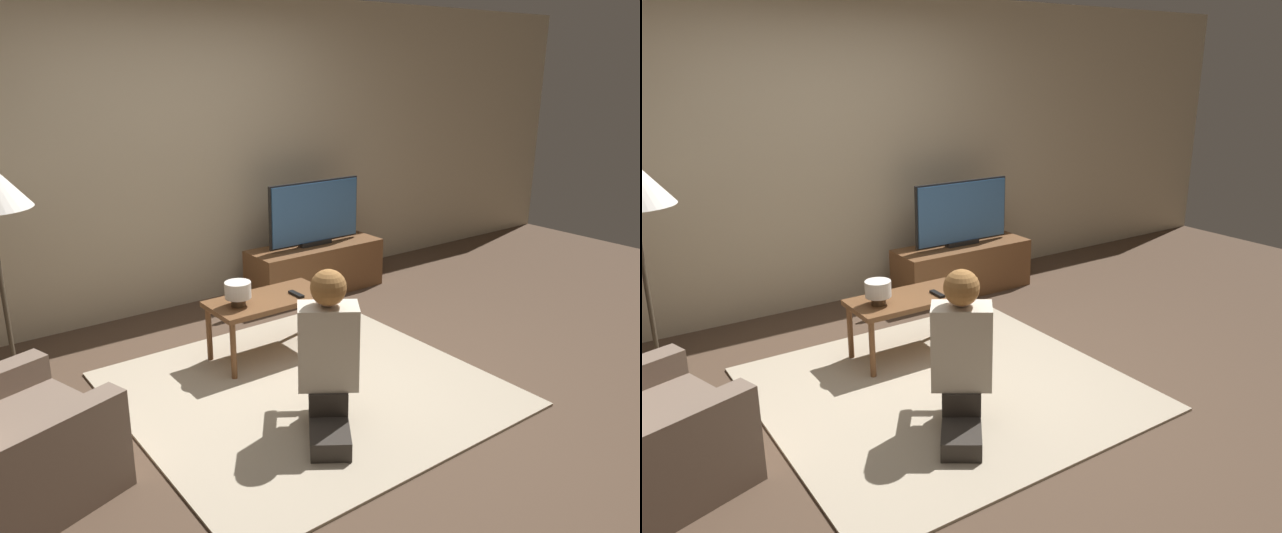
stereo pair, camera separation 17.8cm
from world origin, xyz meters
TOP-DOWN VIEW (x-y plane):
  - ground_plane at (0.00, 0.00)m, footprint 10.00×10.00m
  - wall_back at (0.00, 1.93)m, footprint 10.00×0.06m
  - rug at (0.00, 0.00)m, footprint 2.22×2.15m
  - tv_stand at (1.16, 1.48)m, footprint 1.28×0.45m
  - tv at (1.16, 1.49)m, footprint 0.96×0.08m
  - coffee_table at (0.08, 0.57)m, footprint 0.86×0.43m
  - person_kneeling at (-0.16, -0.43)m, footprint 0.65×0.79m
  - table_lamp at (-0.17, 0.55)m, footprint 0.18×0.18m
  - remote at (0.26, 0.49)m, footprint 0.04×0.15m

SIDE VIEW (x-z plane):
  - ground_plane at x=0.00m, z-range 0.00..0.00m
  - rug at x=0.00m, z-range 0.00..0.02m
  - tv_stand at x=1.16m, z-range 0.00..0.45m
  - coffee_table at x=0.08m, z-range 0.17..0.62m
  - remote at x=0.26m, z-range 0.45..0.47m
  - person_kneeling at x=-0.16m, z-range 0.01..0.97m
  - table_lamp at x=-0.17m, z-range 0.47..0.64m
  - tv at x=1.16m, z-range 0.45..1.04m
  - wall_back at x=0.00m, z-range 0.00..2.60m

